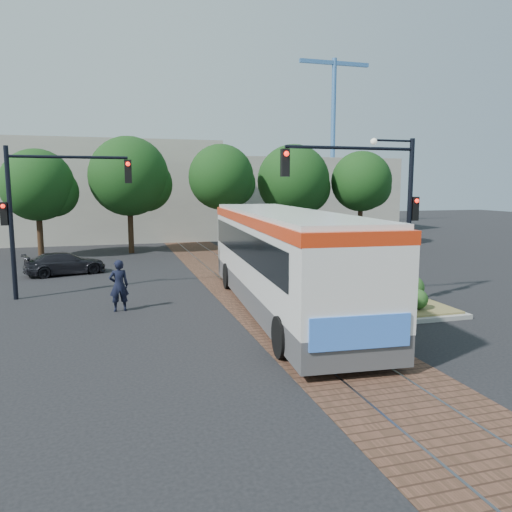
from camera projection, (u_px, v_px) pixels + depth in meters
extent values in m
plane|color=black|center=(274.00, 306.00, 18.67)|extent=(120.00, 120.00, 0.00)
cube|color=brown|center=(246.00, 286.00, 22.47)|extent=(3.60, 40.00, 0.01)
cube|color=slate|center=(230.00, 286.00, 22.26)|extent=(0.06, 40.00, 0.01)
cube|color=slate|center=(262.00, 285.00, 22.68)|extent=(0.06, 40.00, 0.01)
cylinder|color=#382314|center=(40.00, 235.00, 30.90)|extent=(0.36, 0.36, 2.86)
sphere|color=#153310|center=(37.00, 185.00, 30.47)|extent=(4.40, 4.40, 4.40)
cylinder|color=#382314|center=(131.00, 230.00, 33.17)|extent=(0.36, 0.36, 3.12)
sphere|color=#153310|center=(129.00, 176.00, 32.67)|extent=(5.20, 5.20, 5.20)
cylinder|color=#382314|center=(222.00, 227.00, 34.05)|extent=(0.36, 0.36, 3.39)
sphere|color=#153310|center=(221.00, 177.00, 33.58)|extent=(4.40, 4.40, 4.40)
cylinder|color=#382314|center=(293.00, 228.00, 36.38)|extent=(0.36, 0.36, 2.86)
sphere|color=#153310|center=(293.00, 181.00, 35.90)|extent=(5.20, 5.20, 5.20)
cylinder|color=#382314|center=(360.00, 225.00, 36.99)|extent=(0.36, 0.36, 3.12)
sphere|color=#153310|center=(361.00, 181.00, 36.53)|extent=(4.40, 4.40, 4.40)
cube|color=#ADA899|center=(82.00, 191.00, 42.50)|extent=(22.00, 12.00, 8.00)
cube|color=#ADA899|center=(294.00, 195.00, 50.02)|extent=(18.00, 10.00, 7.00)
cylinder|color=#3F72B2|center=(333.00, 144.00, 54.71)|extent=(0.50, 0.50, 18.00)
cube|color=#3F72B2|center=(334.00, 63.00, 53.51)|extent=(8.00, 0.40, 0.40)
cube|color=#434345|center=(283.00, 294.00, 17.96)|extent=(3.75, 13.60, 0.78)
cube|color=silver|center=(283.00, 254.00, 17.76)|extent=(3.78, 13.60, 2.13)
cube|color=black|center=(281.00, 244.00, 18.03)|extent=(3.75, 12.26, 1.01)
cube|color=red|center=(283.00, 219.00, 17.58)|extent=(3.82, 13.60, 0.34)
cube|color=silver|center=(283.00, 213.00, 17.55)|extent=(3.66, 13.15, 0.16)
cube|color=black|center=(359.00, 273.00, 11.36)|extent=(1.80, 0.26, 1.01)
cube|color=#3874E3|center=(360.00, 332.00, 11.36)|extent=(2.46, 0.24, 0.78)
cube|color=orange|center=(332.00, 276.00, 17.07)|extent=(0.43, 5.03, 1.23)
cylinder|color=black|center=(283.00, 337.00, 13.04)|extent=(0.47, 1.14, 1.12)
cylinder|color=black|center=(375.00, 331.00, 13.58)|extent=(0.47, 1.14, 1.12)
cylinder|color=black|center=(229.00, 276.00, 21.82)|extent=(0.47, 1.14, 1.12)
cylinder|color=black|center=(286.00, 274.00, 22.35)|extent=(0.47, 1.14, 1.12)
cube|color=gray|center=(402.00, 302.00, 19.04)|extent=(2.20, 5.20, 0.15)
cube|color=olive|center=(402.00, 299.00, 19.03)|extent=(1.90, 4.80, 0.08)
sphere|color=#1E4719|center=(418.00, 299.00, 17.34)|extent=(0.70, 0.70, 0.70)
sphere|color=#1E4719|center=(412.00, 287.00, 18.85)|extent=(0.90, 0.90, 0.90)
sphere|color=#1E4719|center=(379.00, 281.00, 20.24)|extent=(0.80, 0.80, 0.80)
sphere|color=#1E4719|center=(387.00, 281.00, 20.92)|extent=(0.60, 0.60, 0.60)
cylinder|color=black|center=(409.00, 219.00, 18.87)|extent=(0.18, 0.18, 6.00)
cylinder|color=black|center=(351.00, 148.00, 17.81)|extent=(5.00, 0.12, 0.12)
cube|color=black|center=(285.00, 163.00, 17.20)|extent=(0.28, 0.22, 0.95)
sphere|color=#FF190C|center=(287.00, 154.00, 17.02)|extent=(0.18, 0.18, 0.18)
cube|color=black|center=(415.00, 209.00, 18.88)|extent=(0.26, 0.20, 0.90)
sphere|color=#FF190C|center=(417.00, 201.00, 18.71)|extent=(0.16, 0.16, 0.16)
cube|color=white|center=(406.00, 230.00, 18.76)|extent=(0.04, 0.45, 0.55)
cube|color=yellow|center=(406.00, 247.00, 18.86)|extent=(0.04, 0.45, 0.45)
cylinder|color=black|center=(393.00, 141.00, 18.24)|extent=(1.60, 0.08, 0.08)
sphere|color=silver|center=(374.00, 141.00, 18.03)|extent=(0.24, 0.24, 0.24)
cylinder|color=black|center=(11.00, 224.00, 19.41)|extent=(0.18, 0.18, 6.00)
cylinder|color=black|center=(69.00, 157.00, 19.67)|extent=(4.50, 0.12, 0.12)
cube|color=black|center=(128.00, 172.00, 20.37)|extent=(0.28, 0.22, 0.95)
sphere|color=#FF190C|center=(128.00, 164.00, 20.20)|extent=(0.18, 0.18, 0.18)
cube|color=black|center=(4.00, 214.00, 19.30)|extent=(0.26, 0.20, 0.90)
sphere|color=#FF190C|center=(3.00, 206.00, 19.13)|extent=(0.16, 0.16, 0.16)
imported|color=black|center=(119.00, 286.00, 17.85)|extent=(0.73, 0.52, 1.87)
imported|color=black|center=(65.00, 263.00, 25.28)|extent=(4.21, 2.60, 1.14)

